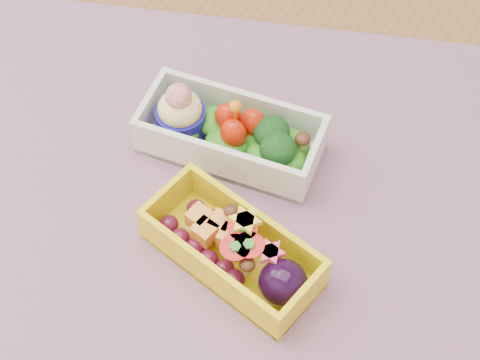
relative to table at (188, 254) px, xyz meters
The scene contains 4 objects.
table is the anchor object (origin of this frame).
placemat 0.11m from the table, 14.36° to the left, with size 0.59×0.45×0.00m, color #A26F89.
bento_white 0.14m from the table, 78.74° to the left, with size 0.17×0.09×0.07m.
bento_yellow 0.15m from the table, 26.37° to the right, with size 0.16×0.09×0.05m.
Camera 1 is at (0.22, -0.31, 1.31)m, focal length 58.31 mm.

